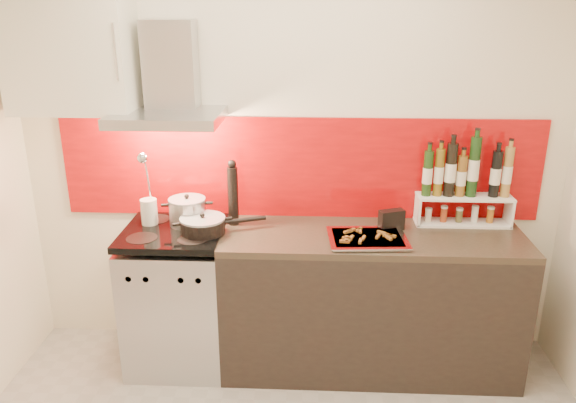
# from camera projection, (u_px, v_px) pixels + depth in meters

# --- Properties ---
(back_wall) EXTENTS (3.40, 0.02, 2.60)m
(back_wall) POSITION_uv_depth(u_px,v_px,m) (291.00, 155.00, 3.50)
(back_wall) COLOR silver
(back_wall) RESTS_ON ground
(backsplash) EXTENTS (3.00, 0.02, 0.64)m
(backsplash) POSITION_uv_depth(u_px,v_px,m) (299.00, 168.00, 3.52)
(backsplash) COLOR #920809
(backsplash) RESTS_ON back_wall
(range_stove) EXTENTS (0.60, 0.60, 0.91)m
(range_stove) POSITION_uv_depth(u_px,v_px,m) (178.00, 298.00, 3.54)
(range_stove) COLOR #B7B7BA
(range_stove) RESTS_ON ground
(counter) EXTENTS (1.80, 0.60, 0.90)m
(counter) POSITION_uv_depth(u_px,v_px,m) (369.00, 301.00, 3.48)
(counter) COLOR black
(counter) RESTS_ON ground
(range_hood) EXTENTS (0.62, 0.50, 0.61)m
(range_hood) POSITION_uv_depth(u_px,v_px,m) (169.00, 86.00, 3.24)
(range_hood) COLOR #B7B7BA
(range_hood) RESTS_ON back_wall
(upper_cabinet) EXTENTS (0.70, 0.35, 0.72)m
(upper_cabinet) POSITION_uv_depth(u_px,v_px,m) (71.00, 49.00, 3.18)
(upper_cabinet) COLOR #EEE9CF
(upper_cabinet) RESTS_ON back_wall
(stock_pot) EXTENTS (0.23, 0.23, 0.20)m
(stock_pot) POSITION_uv_depth(u_px,v_px,m) (188.00, 211.00, 3.43)
(stock_pot) COLOR #B7B7BA
(stock_pot) RESTS_ON range_stove
(saute_pan) EXTENTS (0.50, 0.28, 0.12)m
(saute_pan) POSITION_uv_depth(u_px,v_px,m) (204.00, 225.00, 3.32)
(saute_pan) COLOR black
(saute_pan) RESTS_ON range_stove
(utensil_jar) EXTENTS (0.10, 0.15, 0.48)m
(utensil_jar) POSITION_uv_depth(u_px,v_px,m) (148.00, 204.00, 3.41)
(utensil_jar) COLOR silver
(utensil_jar) RESTS_ON range_stove
(pepper_mill) EXTENTS (0.06, 0.06, 0.41)m
(pepper_mill) POSITION_uv_depth(u_px,v_px,m) (233.00, 194.00, 3.42)
(pepper_mill) COLOR black
(pepper_mill) RESTS_ON counter
(step_shelf) EXTENTS (0.58, 0.16, 0.55)m
(step_shelf) POSITION_uv_depth(u_px,v_px,m) (465.00, 186.00, 3.40)
(step_shelf) COLOR white
(step_shelf) RESTS_ON counter
(caddy_box) EXTENTS (0.16, 0.11, 0.13)m
(caddy_box) POSITION_uv_depth(u_px,v_px,m) (391.00, 220.00, 3.38)
(caddy_box) COLOR black
(caddy_box) RESTS_ON counter
(baking_tray) EXTENTS (0.47, 0.38, 0.03)m
(baking_tray) POSITION_uv_depth(u_px,v_px,m) (367.00, 238.00, 3.23)
(baking_tray) COLOR silver
(baking_tray) RESTS_ON counter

